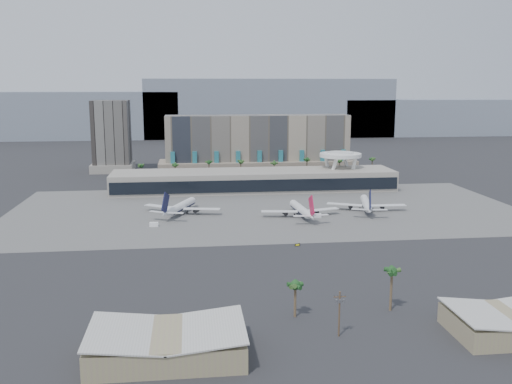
{
  "coord_description": "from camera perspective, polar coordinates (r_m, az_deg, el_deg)",
  "views": [
    {
      "loc": [
        -39.01,
        -228.58,
        63.14
      ],
      "look_at": [
        -7.1,
        40.0,
        12.13
      ],
      "focal_mm": 40.0,
      "sensor_mm": 36.0,
      "label": 1
    }
  ],
  "objects": [
    {
      "name": "palm_row",
      "position": [
        380.07,
        0.24,
        2.72
      ],
      "size": [
        157.8,
        2.8,
        13.1
      ],
      "color": "brown",
      "rests_on": "ground"
    },
    {
      "name": "near_palm_b",
      "position": [
        166.26,
        13.42,
        -8.17
      ],
      "size": [
        6.0,
        6.0,
        13.11
      ],
      "color": "brown",
      "rests_on": "ground"
    },
    {
      "name": "airliner_left",
      "position": [
        285.08,
        -7.57,
        -1.47
      ],
      "size": [
        38.07,
        39.25,
        14.34
      ],
      "rotation": [
        0.0,
        0.0,
        -0.39
      ],
      "color": "white",
      "rests_on": "ground"
    },
    {
      "name": "office_tower",
      "position": [
        434.09,
        -14.21,
        5.04
      ],
      "size": [
        30.0,
        30.0,
        52.0
      ],
      "color": "black",
      "rests_on": "ground"
    },
    {
      "name": "utility_pole",
      "position": [
        148.53,
        8.35,
        -11.59
      ],
      "size": [
        3.2,
        0.85,
        12.0
      ],
      "color": "#4C3826",
      "rests_on": "ground"
    },
    {
      "name": "service_vehicle_a",
      "position": [
        262.1,
        -10.17,
        -3.21
      ],
      "size": [
        4.1,
        2.24,
        1.94
      ],
      "primitive_type": "cube",
      "rotation": [
        0.0,
        0.0,
        -0.08
      ],
      "color": "white",
      "rests_on": "ground"
    },
    {
      "name": "airliner_centre",
      "position": [
        277.42,
        4.54,
        -1.76
      ],
      "size": [
        39.18,
        40.44,
        13.96
      ],
      "rotation": [
        0.0,
        0.0,
        0.08
      ],
      "color": "white",
      "rests_on": "ground"
    },
    {
      "name": "service_vehicle_b",
      "position": [
        277.45,
        6.19,
        -2.35
      ],
      "size": [
        3.59,
        2.24,
        1.77
      ],
      "primitive_type": "cube",
      "rotation": [
        0.0,
        0.0,
        -0.08
      ],
      "color": "white",
      "rests_on": "ground"
    },
    {
      "name": "hotel",
      "position": [
        408.6,
        0.16,
        4.17
      ],
      "size": [
        140.0,
        30.0,
        42.0
      ],
      "color": "tan",
      "rests_on": "ground"
    },
    {
      "name": "hangar_left",
      "position": [
        140.18,
        -8.86,
        -14.77
      ],
      "size": [
        36.65,
        22.6,
        7.55
      ],
      "color": "#9B9167",
      "rests_on": "ground"
    },
    {
      "name": "taxiway_sign",
      "position": [
        228.15,
        4.17,
        -5.29
      ],
      "size": [
        2.18,
        0.97,
        1.0
      ],
      "rotation": [
        0.0,
        0.0,
        0.32
      ],
      "color": "black",
      "rests_on": "ground"
    },
    {
      "name": "apron_pad",
      "position": [
        293.13,
        1.03,
        -1.75
      ],
      "size": [
        260.0,
        130.0,
        0.06
      ],
      "primitive_type": "cube",
      "color": "#5B5B59",
      "rests_on": "ground"
    },
    {
      "name": "saucer_structure",
      "position": [
        359.96,
        8.43,
        3.43
      ],
      "size": [
        26.0,
        26.0,
        21.89
      ],
      "color": "white",
      "rests_on": "ground"
    },
    {
      "name": "airliner_right",
      "position": [
        294.53,
        10.99,
        -1.18
      ],
      "size": [
        39.33,
        40.87,
        14.3
      ],
      "rotation": [
        0.0,
        0.0,
        -0.22
      ],
      "color": "white",
      "rests_on": "ground"
    },
    {
      "name": "hangar_right",
      "position": [
        163.46,
        24.09,
        -11.9
      ],
      "size": [
        30.55,
        20.6,
        6.89
      ],
      "color": "#9B9167",
      "rests_on": "ground"
    },
    {
      "name": "near_palm_a",
      "position": [
        158.72,
        3.95,
        -9.74
      ],
      "size": [
        6.0,
        6.0,
        10.64
      ],
      "color": "brown",
      "rests_on": "ground"
    },
    {
      "name": "terminal",
      "position": [
        345.33,
        -0.2,
        1.24
      ],
      "size": [
        170.0,
        32.5,
        14.5
      ],
      "color": "#AFA89A",
      "rests_on": "ground"
    },
    {
      "name": "ground",
      "position": [
        240.33,
        2.82,
        -4.57
      ],
      "size": [
        900.0,
        900.0,
        0.0
      ],
      "primitive_type": "plane",
      "color": "#232326",
      "rests_on": "ground"
    },
    {
      "name": "mountain_ridge",
      "position": [
        702.56,
        -1.32,
        7.96
      ],
      "size": [
        680.0,
        60.0,
        70.0
      ],
      "color": "gray",
      "rests_on": "ground"
    }
  ]
}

